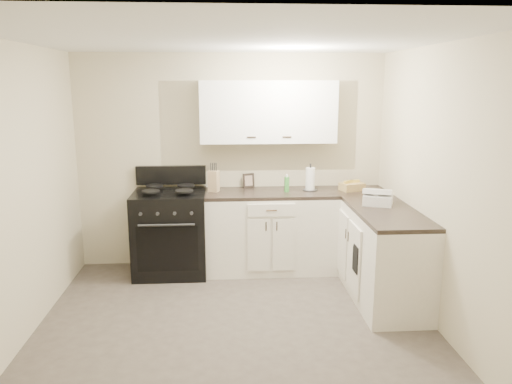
{
  "coord_description": "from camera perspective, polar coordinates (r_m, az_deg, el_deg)",
  "views": [
    {
      "loc": [
        -0.1,
        -4.07,
        2.17
      ],
      "look_at": [
        0.23,
        0.85,
        1.08
      ],
      "focal_mm": 35.0,
      "sensor_mm": 36.0,
      "label": 1
    }
  ],
  "objects": [
    {
      "name": "wall_back",
      "position": [
        5.95,
        -2.85,
        3.52
      ],
      "size": [
        3.6,
        0.0,
        3.6
      ],
      "primitive_type": "plane",
      "rotation": [
        1.57,
        0.0,
        0.0
      ],
      "color": "beige",
      "rests_on": "ground"
    },
    {
      "name": "wicker_basket",
      "position": [
        5.89,
        10.91,
        0.6
      ],
      "size": [
        0.3,
        0.25,
        0.09
      ],
      "primitive_type": "cube",
      "rotation": [
        0.0,
        0.0,
        0.32
      ],
      "color": "tan",
      "rests_on": "countertop_right"
    },
    {
      "name": "ceiling",
      "position": [
        4.09,
        -2.57,
        17.07
      ],
      "size": [
        3.6,
        3.6,
        0.0
      ],
      "primitive_type": "plane",
      "color": "white",
      "rests_on": "wall_back"
    },
    {
      "name": "countertop_right",
      "position": [
        5.32,
        13.75,
        -1.5
      ],
      "size": [
        0.6,
        1.9,
        0.04
      ],
      "primitive_type": "cube",
      "color": "black",
      "rests_on": "base_cabinets_right"
    },
    {
      "name": "picture_frame",
      "position": [
        5.94,
        -0.85,
        1.32
      ],
      "size": [
        0.14,
        0.08,
        0.17
      ],
      "primitive_type": "cube",
      "rotation": [
        -0.14,
        0.0,
        0.32
      ],
      "color": "black",
      "rests_on": "countertop_back"
    },
    {
      "name": "knife_block",
      "position": [
        5.73,
        -4.85,
        1.25
      ],
      "size": [
        0.14,
        0.13,
        0.24
      ],
      "primitive_type": "cube",
      "rotation": [
        0.0,
        0.0,
        -0.38
      ],
      "color": "tan",
      "rests_on": "countertop_back"
    },
    {
      "name": "oven_mitt_far",
      "position": [
        5.0,
        11.28,
        -7.58
      ],
      "size": [
        0.02,
        0.14,
        0.24
      ],
      "primitive_type": "cube",
      "color": "black",
      "rests_on": "base_cabinets_right"
    },
    {
      "name": "wall_left",
      "position": [
        4.51,
        -25.92,
        -0.59
      ],
      "size": [
        0.0,
        3.6,
        3.6
      ],
      "primitive_type": "plane",
      "rotation": [
        1.57,
        0.0,
        1.57
      ],
      "color": "beige",
      "rests_on": "ground"
    },
    {
      "name": "base_cabinets_right",
      "position": [
        5.45,
        13.49,
        -6.3
      ],
      "size": [
        0.6,
        1.9,
        0.9
      ],
      "primitive_type": "cube",
      "color": "silver",
      "rests_on": "floor"
    },
    {
      "name": "base_cabinets_back",
      "position": [
        5.86,
        1.46,
        -4.65
      ],
      "size": [
        1.55,
        0.6,
        0.9
      ],
      "primitive_type": "cube",
      "color": "silver",
      "rests_on": "floor"
    },
    {
      "name": "oven_mitt_near",
      "position": [
        4.97,
        11.37,
        -7.55
      ],
      "size": [
        0.02,
        0.15,
        0.27
      ],
      "primitive_type": "cube",
      "color": "black",
      "rests_on": "base_cabinets_right"
    },
    {
      "name": "glass_jar",
      "position": [
        5.24,
        13.55,
        -0.72
      ],
      "size": [
        0.1,
        0.1,
        0.14
      ],
      "primitive_type": "cylinder",
      "rotation": [
        0.0,
        0.0,
        0.23
      ],
      "color": "silver",
      "rests_on": "countertop_right"
    },
    {
      "name": "countertop_grill",
      "position": [
        5.27,
        13.76,
        -0.82
      ],
      "size": [
        0.36,
        0.35,
        0.1
      ],
      "primitive_type": "cube",
      "rotation": [
        0.0,
        0.0,
        -0.38
      ],
      "color": "white",
      "rests_on": "countertop_right"
    },
    {
      "name": "wall_front",
      "position": [
        2.45,
        -1.3,
        -9.52
      ],
      "size": [
        3.6,
        0.0,
        3.6
      ],
      "primitive_type": "plane",
      "rotation": [
        -1.57,
        0.0,
        0.0
      ],
      "color": "beige",
      "rests_on": "ground"
    },
    {
      "name": "upper_cabinets",
      "position": [
        5.76,
        1.4,
        9.15
      ],
      "size": [
        1.55,
        0.3,
        0.7
      ],
      "primitive_type": "cube",
      "color": "white",
      "rests_on": "wall_back"
    },
    {
      "name": "paper_towel",
      "position": [
        5.81,
        6.22,
        1.47
      ],
      "size": [
        0.14,
        0.14,
        0.27
      ],
      "primitive_type": "cylinder",
      "rotation": [
        0.0,
        0.0,
        -0.3
      ],
      "color": "white",
      "rests_on": "countertop_back"
    },
    {
      "name": "stove",
      "position": [
        5.84,
        -9.74,
        -4.78
      ],
      "size": [
        0.82,
        0.7,
        0.99
      ],
      "primitive_type": "cube",
      "color": "black",
      "rests_on": "floor"
    },
    {
      "name": "countertop_back",
      "position": [
        5.74,
        1.49,
        -0.15
      ],
      "size": [
        1.55,
        0.6,
        0.04
      ],
      "primitive_type": "cube",
      "color": "black",
      "rests_on": "base_cabinets_back"
    },
    {
      "name": "floor",
      "position": [
        4.61,
        -2.26,
        -15.61
      ],
      "size": [
        3.6,
        3.6,
        0.0
      ],
      "primitive_type": "plane",
      "color": "#473F38",
      "rests_on": "ground"
    },
    {
      "name": "wall_right",
      "position": [
        4.59,
        20.7,
        0.07
      ],
      "size": [
        0.0,
        3.6,
        3.6
      ],
      "primitive_type": "plane",
      "rotation": [
        1.57,
        0.0,
        -1.57
      ],
      "color": "beige",
      "rests_on": "ground"
    },
    {
      "name": "soap_bottle",
      "position": [
        5.72,
        3.54,
        0.88
      ],
      "size": [
        0.06,
        0.06,
        0.17
      ],
      "primitive_type": "cylinder",
      "rotation": [
        0.0,
        0.0,
        0.12
      ],
      "color": "green",
      "rests_on": "countertop_back"
    }
  ]
}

